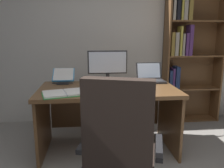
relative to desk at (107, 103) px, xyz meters
name	(u,v)px	position (x,y,z in m)	size (l,w,h in m)	color
wall_back	(116,38)	(0.22, 0.97, 0.73)	(4.87, 0.12, 2.54)	beige
desk	(107,103)	(0.00, 0.00, 0.00)	(1.52, 0.82, 0.75)	brown
bookshelf	(186,58)	(1.24, 0.76, 0.44)	(0.86, 0.26, 2.02)	brown
office_chair	(120,157)	(0.01, -1.03, -0.09)	(0.69, 0.61, 1.06)	#232326
monitor	(108,67)	(0.02, 0.20, 0.40)	(0.48, 0.16, 0.39)	#232326
laptop	(151,78)	(0.56, 0.21, 0.25)	(0.32, 0.30, 0.22)	#232326
keyboard	(111,91)	(0.02, -0.26, 0.22)	(0.42, 0.15, 0.02)	#232326
computer_mouse	(140,89)	(0.32, -0.26, 0.22)	(0.06, 0.10, 0.04)	#232326
reading_stand_with_book	(63,76)	(-0.52, 0.26, 0.28)	(0.26, 0.26, 0.16)	#232326
open_binder	(65,93)	(-0.45, -0.31, 0.22)	(0.50, 0.38, 0.02)	green
notepad	(91,89)	(-0.18, -0.12, 0.21)	(0.15, 0.21, 0.01)	white
pen	(93,88)	(-0.16, -0.12, 0.22)	(0.01, 0.01, 0.14)	maroon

